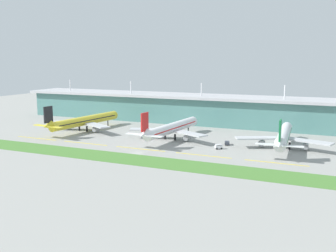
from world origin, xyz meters
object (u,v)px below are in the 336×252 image
Objects in this scene: pushback_tug at (227,143)px; baggage_cart at (219,147)px; airliner_near at (84,121)px; airliner_middle at (171,128)px; airliner_far at (284,136)px.

baggage_cart is at bearing -96.24° from pushback_tug.
pushback_tug is at bearing -2.43° from airliner_near.
airliner_middle is 35.01m from baggage_cart.
airliner_far is at bearing 7.58° from pushback_tug.
airliner_middle is (61.69, -2.50, -0.00)m from airliner_near.
pushback_tug is at bearing -172.42° from airliner_far.
airliner_near and airliner_middle have the same top height.
airliner_middle is 13.70× the size of pushback_tug.
airliner_far reaches higher than baggage_cart.
airliner_near is 1.03× the size of airliner_middle.
airliner_near is 14.13× the size of pushback_tug.
airliner_near is at bearing 177.68° from airliner_middle.
airliner_far is (123.64, -0.22, -0.00)m from airliner_near.
pushback_tug is 11.59m from baggage_cart.
airliner_middle reaches higher than pushback_tug.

